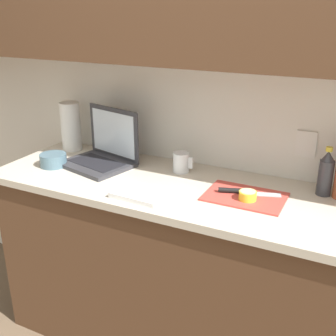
{
  "coord_description": "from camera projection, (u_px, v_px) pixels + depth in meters",
  "views": [
    {
      "loc": [
        0.44,
        -1.58,
        1.66
      ],
      "look_at": [
        -0.34,
        -0.01,
        0.98
      ],
      "focal_mm": 45.0,
      "sensor_mm": 36.0,
      "label": 1
    }
  ],
  "objects": [
    {
      "name": "dish_towel",
      "position": [
        141.0,
        194.0,
        1.79
      ],
      "size": [
        0.23,
        0.17,
        0.02
      ],
      "primitive_type": "cube",
      "rotation": [
        0.0,
        0.0,
        -0.05
      ],
      "color": "white",
      "rests_on": "counter_unit"
    },
    {
      "name": "lemon_half_cut",
      "position": [
        248.0,
        195.0,
        1.74
      ],
      "size": [
        0.07,
        0.07,
        0.04
      ],
      "color": "yellow",
      "rests_on": "cutting_board"
    },
    {
      "name": "wall_back",
      "position": [
        269.0,
        32.0,
        1.73
      ],
      "size": [
        5.2,
        0.38,
        2.6
      ],
      "color": "white",
      "rests_on": "ground_plane"
    },
    {
      "name": "paper_towel_roll",
      "position": [
        71.0,
        126.0,
        2.33
      ],
      "size": [
        0.11,
        0.11,
        0.27
      ],
      "color": "white",
      "rests_on": "counter_unit"
    },
    {
      "name": "bowl_white",
      "position": [
        53.0,
        160.0,
        2.12
      ],
      "size": [
        0.13,
        0.13,
        0.06
      ],
      "color": "slate",
      "rests_on": "counter_unit"
    },
    {
      "name": "laptop",
      "position": [
        104.0,
        151.0,
        2.14
      ],
      "size": [
        0.39,
        0.34,
        0.28
      ],
      "rotation": [
        0.0,
        0.0,
        -0.24
      ],
      "color": "#333338",
      "rests_on": "counter_unit"
    },
    {
      "name": "knife",
      "position": [
        239.0,
        191.0,
        1.8
      ],
      "size": [
        0.26,
        0.11,
        0.02
      ],
      "rotation": [
        0.0,
        0.0,
        0.32
      ],
      "color": "silver",
      "rests_on": "cutting_board"
    },
    {
      "name": "bottle_oil_tall",
      "position": [
        326.0,
        173.0,
        1.77
      ],
      "size": [
        0.06,
        0.06,
        0.21
      ],
      "color": "#333338",
      "rests_on": "counter_unit"
    },
    {
      "name": "cutting_board",
      "position": [
        245.0,
        197.0,
        1.78
      ],
      "size": [
        0.33,
        0.23,
        0.01
      ],
      "primitive_type": "cube",
      "color": "#D1473D",
      "rests_on": "counter_unit"
    },
    {
      "name": "measuring_cup",
      "position": [
        181.0,
        162.0,
        2.04
      ],
      "size": [
        0.1,
        0.08,
        0.1
      ],
      "color": "silver",
      "rests_on": "counter_unit"
    },
    {
      "name": "counter_unit",
      "position": [
        241.0,
        285.0,
        1.93
      ],
      "size": [
        2.4,
        0.6,
        0.9
      ],
      "color": "brown",
      "rests_on": "ground_plane"
    }
  ]
}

